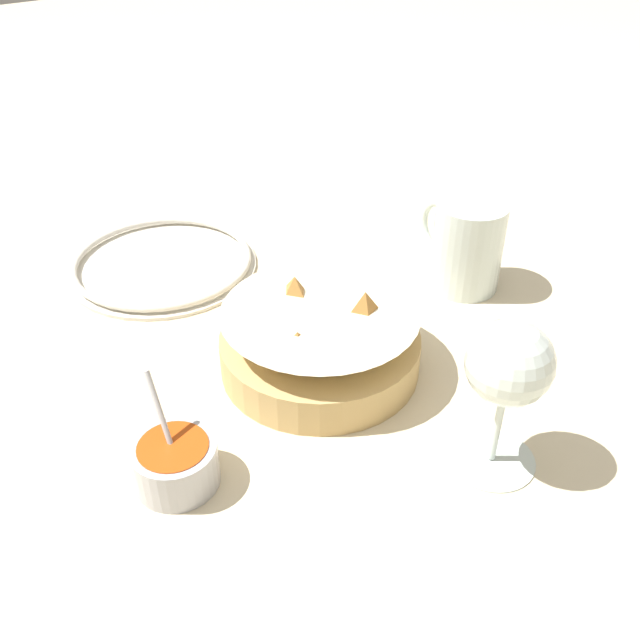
{
  "coord_description": "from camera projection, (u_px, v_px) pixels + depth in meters",
  "views": [
    {
      "loc": [
        -0.47,
        0.3,
        0.48
      ],
      "look_at": [
        0.02,
        -0.02,
        0.06
      ],
      "focal_mm": 40.0,
      "sensor_mm": 36.0,
      "label": 1
    }
  ],
  "objects": [
    {
      "name": "ground_plane",
      "position": [
        310.0,
        383.0,
        0.73
      ],
      "size": [
        4.0,
        4.0,
        0.0
      ],
      "primitive_type": "plane",
      "color": "beige"
    },
    {
      "name": "side_plate",
      "position": [
        163.0,
        263.0,
        0.91
      ],
      "size": [
        0.24,
        0.24,
        0.01
      ],
      "color": "silver",
      "rests_on": "ground_plane"
    },
    {
      "name": "food_basket",
      "position": [
        320.0,
        341.0,
        0.74
      ],
      "size": [
        0.21,
        0.21,
        0.09
      ],
      "color": "tan",
      "rests_on": "ground_plane"
    },
    {
      "name": "sauce_cup",
      "position": [
        175.0,
        462.0,
        0.61
      ],
      "size": [
        0.08,
        0.07,
        0.1
      ],
      "color": "#B7B7BC",
      "rests_on": "ground_plane"
    },
    {
      "name": "beer_mug",
      "position": [
        466.0,
        248.0,
        0.86
      ],
      "size": [
        0.13,
        0.08,
        0.11
      ],
      "color": "silver",
      "rests_on": "ground_plane"
    },
    {
      "name": "wine_glass",
      "position": [
        509.0,
        369.0,
        0.59
      ],
      "size": [
        0.08,
        0.08,
        0.15
      ],
      "color": "silver",
      "rests_on": "ground_plane"
    }
  ]
}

